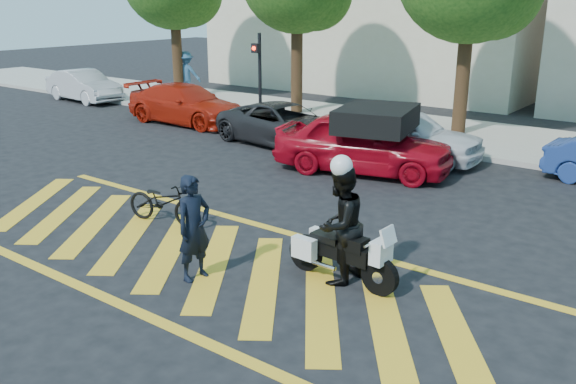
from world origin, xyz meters
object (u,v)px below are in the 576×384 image
Objects in this scene: parked_far_left at (84,86)px; parked_left at (186,104)px; officer_moto at (340,225)px; parked_mid_right at (406,134)px; bicycle at (164,202)px; police_motorcycle at (340,253)px; officer_bike at (194,228)px; red_convertible at (363,143)px; parked_mid_left at (285,125)px.

parked_left is (7.20, -0.81, 0.02)m from parked_far_left.
officer_moto is at bearing -125.30° from parked_left.
parked_mid_right reaches higher than parked_left.
parked_mid_right is at bearing -21.15° from bicycle.
officer_moto is (-0.01, -0.00, 0.47)m from police_motorcycle.
officer_moto is at bearing -50.45° from officer_bike.
parked_left is at bearing 64.03° from red_convertible.
parked_far_left is at bearing 83.36° from parked_mid_right.
red_convertible is at bearing -95.47° from parked_far_left.
officer_moto reaches higher than officer_bike.
officer_moto reaches higher than parked_far_left.
parked_mid_right reaches higher than parked_far_left.
red_convertible is 1.89m from parked_mid_right.
police_motorcycle is (4.23, -0.12, 0.04)m from bicycle.
parked_left reaches higher than police_motorcycle.
parked_left is at bearing 86.30° from parked_mid_right.
parked_left is (-9.44, 8.96, -0.17)m from officer_bike.
parked_far_left is 0.85× the size of parked_left.
bicycle reaches higher than police_motorcycle.
police_motorcycle is 0.44× the size of red_convertible.
officer_bike is 1.01× the size of bicycle.
parked_left is at bearing 51.72° from officer_bike.
bicycle is 7.71m from parked_mid_right.
officer_bike is 2.75m from bicycle.
parked_mid_left is 1.07× the size of parked_mid_right.
bicycle is 0.36× the size of parked_left.
police_motorcycle is 9.58m from parked_mid_left.
police_motorcycle is 0.43× the size of parked_left.
officer_bike is 0.38× the size of red_convertible.
police_motorcycle is 13.70m from parked_left.
parked_far_left is at bearing 64.81° from officer_bike.
officer_bike is at bearing -134.78° from parked_left.
officer_moto is 9.57m from parked_mid_left.
police_motorcycle is (1.92, 1.30, -0.38)m from officer_bike.
officer_bike is 0.42× the size of parked_far_left.
red_convertible is 1.00× the size of parked_mid_left.
officer_bike is 0.85× the size of police_motorcycle.
officer_bike is at bearing -143.90° from parked_mid_left.
officer_bike is at bearing -131.03° from bicycle.
police_motorcycle is 1.06× the size of officer_moto.
officer_bike reaches higher than bicycle.
red_convertible is (-1.03, 7.10, -0.09)m from officer_bike.
officer_bike is 9.53m from parked_mid_left.
officer_moto is 0.42× the size of red_convertible.
red_convertible is 8.61m from parked_left.
parked_mid_left is (12.11, -1.40, -0.04)m from parked_far_left.
parked_mid_left is at bearing -134.94° from officer_moto.
police_motorcycle is 6.52m from red_convertible.
bicycle is 16.59m from parked_far_left.
parked_far_left is 12.19m from parked_mid_left.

